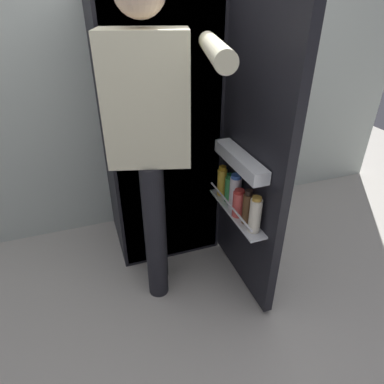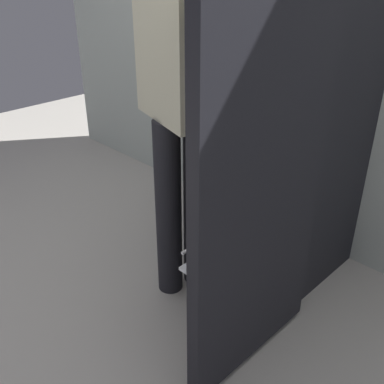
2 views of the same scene
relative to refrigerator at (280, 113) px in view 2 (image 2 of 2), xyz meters
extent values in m
plane|color=#B7B2A8|center=(-0.03, -0.48, -0.83)|extent=(6.91, 6.91, 0.00)
cube|color=beige|center=(-0.03, 0.40, 0.44)|extent=(4.40, 0.10, 2.54)
cube|color=black|center=(-0.03, 0.06, 0.00)|extent=(0.68, 0.58, 1.67)
cube|color=white|center=(-0.03, -0.22, 0.00)|extent=(0.64, 0.01, 1.63)
cube|color=white|center=(-0.03, -0.18, -0.07)|extent=(0.60, 0.09, 0.01)
cube|color=black|center=(0.34, -0.56, 0.01)|extent=(0.05, 0.67, 1.63)
cube|color=white|center=(0.26, -0.56, -0.31)|extent=(0.10, 0.55, 0.01)
cylinder|color=silver|center=(0.21, -0.56, -0.25)|extent=(0.01, 0.53, 0.01)
cube|color=white|center=(0.26, -0.56, 0.02)|extent=(0.09, 0.47, 0.07)
cylinder|color=gold|center=(0.26, -0.36, -0.22)|extent=(0.06, 0.06, 0.17)
cylinder|color=#BC8419|center=(0.26, -0.36, -0.12)|extent=(0.04, 0.04, 0.02)
cylinder|color=white|center=(0.26, -0.53, -0.20)|extent=(0.07, 0.07, 0.20)
cylinder|color=#335BB2|center=(0.26, -0.53, -0.09)|extent=(0.06, 0.06, 0.02)
cylinder|color=#EDE5CC|center=(0.26, -0.76, -0.20)|extent=(0.06, 0.06, 0.19)
cylinder|color=#B78933|center=(0.26, -0.76, -0.10)|extent=(0.05, 0.05, 0.02)
cylinder|color=brown|center=(0.26, -0.68, -0.21)|extent=(0.05, 0.05, 0.18)
cylinder|color=black|center=(0.26, -0.68, -0.11)|extent=(0.04, 0.04, 0.03)
cylinder|color=green|center=(0.27, -0.45, -0.22)|extent=(0.05, 0.05, 0.16)
cylinder|color=#195B28|center=(0.27, -0.45, -0.13)|extent=(0.04, 0.04, 0.02)
cylinder|color=#DB4C47|center=(0.25, -0.60, -0.23)|extent=(0.07, 0.07, 0.15)
cylinder|color=#B22D28|center=(0.25, -0.60, -0.14)|extent=(0.05, 0.05, 0.02)
cylinder|color=red|center=(-0.08, -0.18, -0.02)|extent=(0.09, 0.09, 0.09)
cylinder|color=black|center=(-0.17, -0.37, -0.40)|extent=(0.12, 0.12, 0.87)
cylinder|color=black|center=(-0.21, -0.51, -0.40)|extent=(0.12, 0.12, 0.87)
cube|color=beige|center=(-0.19, -0.44, 0.35)|extent=(0.45, 0.32, 0.62)
cylinder|color=beige|center=(-0.14, -0.24, 0.33)|extent=(0.08, 0.08, 0.58)
camera|label=1|loc=(-0.51, -1.99, 0.78)|focal=31.26mm
camera|label=2|loc=(1.10, -1.66, 0.64)|focal=41.69mm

